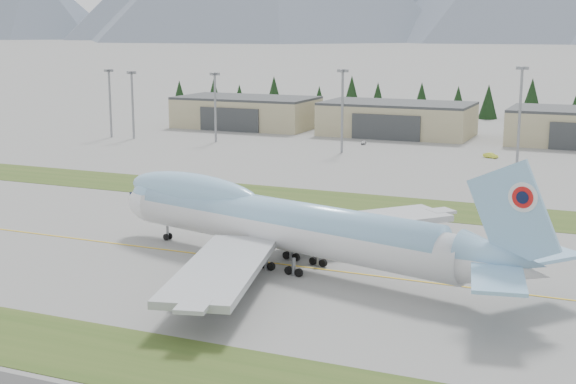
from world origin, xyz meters
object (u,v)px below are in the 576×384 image
at_px(boeing_747_freighter, 283,223).
at_px(hangar_center, 397,119).
at_px(service_vehicle_a, 364,144).
at_px(service_vehicle_b, 490,158).
at_px(hangar_left, 246,112).

relative_size(boeing_747_freighter, hangar_center, 1.54).
relative_size(service_vehicle_a, service_vehicle_b, 0.79).
xyz_separation_m(boeing_747_freighter, service_vehicle_a, (-28.29, 125.51, -6.40)).
xyz_separation_m(boeing_747_freighter, service_vehicle_b, (11.32, 114.41, -6.40)).
xyz_separation_m(boeing_747_freighter, hangar_center, (-24.91, 150.35, -1.02)).
distance_m(hangar_center, service_vehicle_a, 25.64).
distance_m(hangar_left, hangar_center, 55.00).
xyz_separation_m(hangar_center, service_vehicle_b, (36.23, -35.94, -5.39)).
height_order(hangar_left, service_vehicle_a, hangar_left).
height_order(hangar_center, service_vehicle_a, hangar_center).
relative_size(hangar_center, service_vehicle_b, 11.54).
bearing_deg(hangar_left, hangar_center, 0.00).
relative_size(hangar_left, service_vehicle_a, 14.56).
xyz_separation_m(service_vehicle_a, service_vehicle_b, (39.61, -11.10, 0.00)).
distance_m(hangar_left, service_vehicle_a, 57.54).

